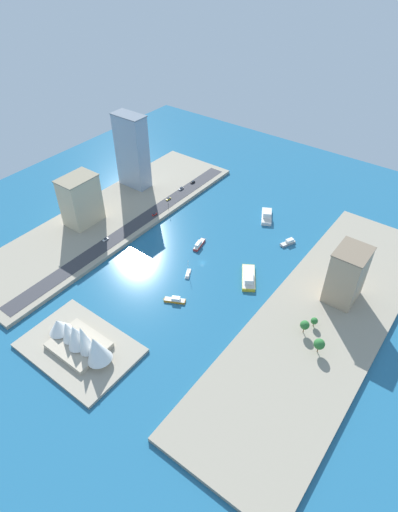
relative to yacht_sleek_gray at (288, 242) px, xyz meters
The scene contains 22 objects.
ground_plane 67.98m from the yacht_sleek_gray, 55.15° to the left, with size 440.00×440.00×0.00m, color #23668E.
quay_west 76.89m from the yacht_sleek_gray, 133.50° to the left, with size 70.00×240.00×2.76m, color #9E937F.
quay_east 142.01m from the yacht_sleek_gray, 23.13° to the left, with size 70.00×240.00×2.76m, color #9E937F.
peninsula_point 166.68m from the yacht_sleek_gray, 72.60° to the left, with size 66.06×45.31×2.00m, color #A89E89.
road_strip 120.03m from the yacht_sleek_gray, 27.69° to the left, with size 12.42×228.00×0.15m, color #38383D.
yacht_sleek_gray is the anchor object (origin of this frame).
sailboat_small_white 81.92m from the yacht_sleek_gray, 61.46° to the left, with size 7.01×10.12×12.06m.
ferry_white_commuter 36.22m from the yacht_sleek_gray, 33.89° to the right, with size 17.41×23.72×7.26m.
water_taxi_orange 101.66m from the yacht_sleek_gray, 72.70° to the left, with size 14.31×9.62×3.64m.
ferry_yellow_fast 51.30m from the yacht_sleek_gray, 86.45° to the left, with size 20.56×25.74×5.97m.
tugboat_red 66.85m from the yacht_sleek_gray, 38.87° to the left, with size 6.64×16.37×4.31m.
office_block_beige 161.00m from the yacht_sleek_gray, 27.45° to the left, with size 19.89×28.32×38.93m.
apartment_midrise_tan 65.97m from the yacht_sleek_gray, 149.11° to the left, with size 19.17×23.40×37.70m.
tower_tall_glass 152.98m from the yacht_sleek_gray, ahead, with size 28.42×14.72×63.87m.
taxi_yellow_cab 109.41m from the yacht_sleek_gray, ahead, with size 1.90×4.83×1.45m.
sedan_silver 111.23m from the yacht_sleek_gray, ahead, with size 2.03×5.12×1.73m.
van_white 136.92m from the yacht_sleek_gray, 36.40° to the left, with size 1.92×4.60×1.53m.
suv_black 112.31m from the yacht_sleek_gray, 12.94° to the right, with size 1.95×4.62×1.64m.
pickup_red 108.45m from the yacht_sleek_gray, 18.34° to the left, with size 2.01×4.55×1.61m.
traffic_light_waterfront 101.00m from the yacht_sleek_gray, 12.48° to the left, with size 0.36×0.36×6.50m.
opera_landmark 166.14m from the yacht_sleek_gray, 73.47° to the left, with size 47.81×24.66×21.48m.
park_tree_cluster 94.01m from the yacht_sleek_gray, 125.67° to the left, with size 18.51×21.52×9.94m.
Camera 1 is at (-134.38, 183.31, 195.89)m, focal length 29.57 mm.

